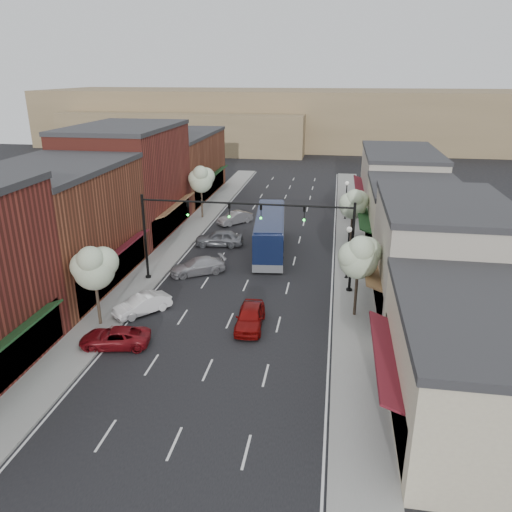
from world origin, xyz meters
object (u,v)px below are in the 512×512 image
at_px(lamp_post_near, 348,244).
at_px(red_hatchback, 250,317).
at_px(signal_mast_left, 174,226).
at_px(tree_right_near, 359,256).
at_px(lamp_post_far, 346,194).
at_px(signal_mast_right, 320,233).
at_px(parked_car_b, 142,305).
at_px(parked_car_a, 115,338).
at_px(tree_left_near, 94,266).
at_px(parked_car_d, 219,238).
at_px(parked_car_c, 198,266).
at_px(coach_bus, 270,232).
at_px(tree_left_far, 201,179).
at_px(parked_car_e, 235,218).
at_px(tree_right_far, 354,203).

bearing_deg(lamp_post_near, red_hatchback, -124.65).
bearing_deg(red_hatchback, signal_mast_left, 134.54).
relative_size(tree_right_near, lamp_post_far, 1.34).
xyz_separation_m(signal_mast_right, lamp_post_far, (2.18, 20.00, -1.62)).
bearing_deg(parked_car_b, signal_mast_right, 66.50).
height_order(lamp_post_far, parked_car_a, lamp_post_far).
distance_m(signal_mast_left, lamp_post_far, 24.14).
height_order(tree_left_near, parked_car_d, tree_left_near).
height_order(lamp_post_near, parked_car_c, lamp_post_near).
distance_m(red_hatchback, parked_car_d, 16.61).
bearing_deg(parked_car_c, signal_mast_left, -65.65).
distance_m(parked_car_a, parked_car_c, 12.27).
relative_size(tree_left_near, lamp_post_far, 1.28).
bearing_deg(parked_car_d, tree_right_near, 38.60).
relative_size(lamp_post_near, coach_bus, 0.37).
bearing_deg(parked_car_b, tree_left_far, 135.08).
height_order(red_hatchback, parked_car_b, red_hatchback).
bearing_deg(parked_car_e, tree_right_near, -17.16).
xyz_separation_m(tree_left_far, parked_car_c, (3.89, -16.17, -3.93)).
distance_m(lamp_post_near, parked_car_b, 16.47).
xyz_separation_m(signal_mast_right, lamp_post_near, (2.18, 2.50, -1.62)).
bearing_deg(signal_mast_left, tree_right_far, 40.54).
bearing_deg(signal_mast_left, parked_car_c, 54.69).
bearing_deg(signal_mast_right, tree_left_near, -149.86).
relative_size(tree_right_far, parked_car_d, 1.18).
bearing_deg(lamp_post_far, coach_bus, -120.67).
distance_m(tree_left_near, parked_car_a, 4.76).
bearing_deg(red_hatchback, tree_left_far, 109.09).
distance_m(tree_left_far, parked_car_c, 17.09).
distance_m(lamp_post_far, parked_car_d, 16.44).
distance_m(tree_right_near, red_hatchback, 8.20).
xyz_separation_m(coach_bus, parked_car_c, (-5.16, -6.42, -1.20)).
distance_m(tree_right_far, parked_car_a, 26.84).
bearing_deg(signal_mast_left, tree_right_near, -16.19).
bearing_deg(tree_left_far, parked_car_d, -65.66).
bearing_deg(parked_car_a, lamp_post_far, 144.66).
relative_size(tree_right_far, parked_car_b, 1.35).
bearing_deg(red_hatchback, parked_car_e, 101.26).
distance_m(tree_left_far, lamp_post_far, 16.26).
bearing_deg(lamp_post_near, signal_mast_right, -131.05).
bearing_deg(tree_right_far, parked_car_a, -123.11).
distance_m(signal_mast_right, parked_car_c, 10.88).
height_order(signal_mast_left, parked_car_e, signal_mast_left).
xyz_separation_m(signal_mast_right, parked_car_d, (-9.82, 8.98, -3.84)).
bearing_deg(tree_left_far, tree_right_near, -52.96).
bearing_deg(signal_mast_left, lamp_post_near, 10.56).
distance_m(parked_car_b, parked_car_d, 14.97).
xyz_separation_m(tree_left_near, parked_car_c, (3.89, 9.83, -3.55)).
xyz_separation_m(tree_left_far, red_hatchback, (9.75, -24.56, -3.87)).
xyz_separation_m(tree_left_near, parked_car_e, (4.05, 24.58, -3.55)).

